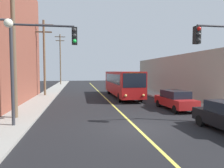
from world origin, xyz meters
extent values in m
plane|color=black|center=(0.00, 0.00, 0.00)|extent=(120.00, 120.00, 0.00)
cube|color=gray|center=(-7.25, 10.00, 0.07)|extent=(2.50, 90.00, 0.15)
cube|color=gray|center=(7.25, 10.00, 0.07)|extent=(2.50, 90.00, 0.15)
cube|color=#D8CC4C|center=(0.00, 15.00, 0.01)|extent=(0.16, 60.00, 0.01)
cube|color=black|center=(-8.54, 9.64, 1.60)|extent=(0.06, 12.28, 1.30)
cube|color=black|center=(-8.54, 9.64, 4.80)|extent=(0.06, 12.28, 1.30)
cube|color=black|center=(-8.54, 9.64, 8.00)|extent=(0.06, 12.28, 1.30)
cube|color=gray|center=(14.50, 14.89, 2.60)|extent=(12.00, 22.80, 5.20)
cube|color=black|center=(8.54, 14.89, 1.60)|extent=(0.06, 15.96, 1.30)
cube|color=maroon|center=(2.20, 13.82, 1.83)|extent=(2.65, 12.02, 2.75)
cube|color=black|center=(2.15, 7.84, 2.35)|extent=(2.35, 0.10, 1.40)
cube|color=black|center=(2.25, 19.80, 2.45)|extent=(2.30, 0.10, 1.10)
cube|color=black|center=(0.95, 13.83, 2.35)|extent=(0.14, 10.20, 1.10)
cube|color=black|center=(3.45, 13.81, 2.35)|extent=(0.14, 10.20, 1.10)
cube|color=orange|center=(2.15, 7.85, 2.95)|extent=(1.79, 0.07, 0.30)
sphere|color=#F9D872|center=(1.26, 7.81, 0.90)|extent=(0.24, 0.24, 0.24)
sphere|color=#F9D872|center=(3.04, 7.80, 0.90)|extent=(0.24, 0.24, 0.24)
cylinder|color=black|center=(1.04, 9.63, 0.50)|extent=(0.31, 1.00, 1.00)
cylinder|color=black|center=(3.29, 9.61, 0.50)|extent=(0.31, 1.00, 1.00)
cylinder|color=black|center=(1.10, 17.33, 0.50)|extent=(0.31, 1.00, 1.00)
cylinder|color=black|center=(3.35, 17.31, 0.50)|extent=(0.31, 1.00, 1.00)
cylinder|color=black|center=(3.83, -0.31, 0.32)|extent=(0.23, 0.64, 0.64)
cylinder|color=black|center=(5.43, -0.27, 0.32)|extent=(0.23, 0.64, 0.64)
cube|color=maroon|center=(4.81, 4.76, 0.67)|extent=(1.95, 4.46, 0.70)
cube|color=black|center=(4.81, 4.76, 1.32)|extent=(1.70, 2.52, 0.60)
cylinder|color=black|center=(4.06, 3.24, 0.32)|extent=(0.24, 0.65, 0.64)
cylinder|color=black|center=(5.66, 3.29, 0.32)|extent=(0.24, 0.65, 0.64)
cylinder|color=black|center=(3.96, 6.23, 0.32)|extent=(0.24, 0.65, 0.64)
cylinder|color=black|center=(5.56, 6.29, 0.32)|extent=(0.24, 0.65, 0.64)
cylinder|color=brown|center=(-7.39, 3.18, 5.03)|extent=(0.28, 0.28, 9.75)
cylinder|color=brown|center=(-7.48, 16.13, 4.94)|extent=(0.28, 0.28, 9.59)
cube|color=#4C3D2D|center=(-7.48, 16.13, 9.14)|extent=(2.40, 0.16, 0.16)
cube|color=#4C3D2D|center=(-7.48, 16.13, 8.24)|extent=(2.00, 0.16, 0.16)
cylinder|color=brown|center=(-7.29, 38.62, 6.06)|extent=(0.28, 0.28, 11.82)
cube|color=#4C3D2D|center=(-7.29, 38.62, 11.37)|extent=(2.40, 0.16, 0.16)
cube|color=#4C3D2D|center=(-7.29, 38.62, 10.47)|extent=(2.00, 0.16, 0.16)
cylinder|color=#2D2D33|center=(-6.95, 1.17, 3.15)|extent=(0.18, 0.18, 6.00)
cylinder|color=#2D2D33|center=(-5.20, 1.17, 5.85)|extent=(3.50, 0.12, 0.12)
cube|color=black|center=(-3.45, 1.17, 5.30)|extent=(0.32, 0.36, 1.00)
sphere|color=#2D2D2D|center=(-3.45, 0.98, 5.62)|extent=(0.22, 0.22, 0.22)
sphere|color=#2D2D2D|center=(-3.45, 0.98, 5.30)|extent=(0.22, 0.22, 0.22)
sphere|color=green|center=(-3.45, 0.98, 4.98)|extent=(0.22, 0.22, 0.22)
cylinder|color=#2D2D33|center=(5.20, -0.33, 5.85)|extent=(3.50, 0.12, 0.12)
cube|color=black|center=(3.45, -0.33, 5.30)|extent=(0.32, 0.36, 1.00)
sphere|color=red|center=(3.45, -0.52, 5.62)|extent=(0.22, 0.22, 0.22)
sphere|color=#2D2D2D|center=(3.45, -0.52, 5.30)|extent=(0.22, 0.22, 0.22)
sphere|color=#2D2D2D|center=(3.45, -0.52, 4.98)|extent=(0.22, 0.22, 0.22)
cylinder|color=#38383D|center=(-6.70, -1.14, 5.55)|extent=(0.70, 0.10, 0.10)
sphere|color=#EAE5C6|center=(-6.35, -1.14, 5.40)|extent=(0.40, 0.40, 0.40)
camera|label=1|loc=(-3.30, -11.05, 3.23)|focal=32.45mm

